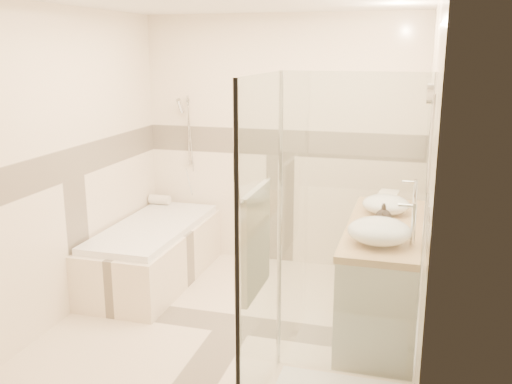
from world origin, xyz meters
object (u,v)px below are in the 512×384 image
(bathtub, at_px, (154,250))
(vessel_sink_near, at_px, (386,204))
(vanity, at_px, (382,276))
(shower_enclosure, at_px, (319,338))
(vessel_sink_far, at_px, (379,231))
(amenity_bottle_b, at_px, (383,214))
(amenity_bottle_a, at_px, (382,221))

(bathtub, height_order, vessel_sink_near, vessel_sink_near)
(bathtub, height_order, vanity, vanity)
(shower_enclosure, relative_size, vessel_sink_far, 4.63)
(vanity, relative_size, amenity_bottle_b, 9.96)
(vanity, distance_m, amenity_bottle_b, 0.51)
(amenity_bottle_a, relative_size, amenity_bottle_b, 0.88)
(vanity, height_order, vessel_sink_near, vessel_sink_near)
(bathtub, xyz_separation_m, amenity_bottle_b, (2.13, -0.34, 0.62))
(vessel_sink_near, height_order, amenity_bottle_b, amenity_bottle_b)
(vessel_sink_far, xyz_separation_m, amenity_bottle_a, (0.00, 0.30, -0.02))
(vessel_sink_far, distance_m, amenity_bottle_b, 0.46)
(vessel_sink_far, bearing_deg, vessel_sink_near, 90.00)
(bathtub, bearing_deg, vanity, -9.25)
(bathtub, distance_m, vessel_sink_far, 2.36)
(vessel_sink_far, height_order, amenity_bottle_a, vessel_sink_far)
(vanity, height_order, vessel_sink_far, vessel_sink_far)
(shower_enclosure, bearing_deg, vanity, 77.03)
(vessel_sink_far, bearing_deg, amenity_bottle_b, 90.00)
(vanity, bearing_deg, shower_enclosure, -102.97)
(shower_enclosure, bearing_deg, amenity_bottle_a, 76.29)
(bathtub, distance_m, vessel_sink_near, 2.22)
(vanity, bearing_deg, vessel_sink_far, -92.51)
(vessel_sink_far, distance_m, amenity_bottle_a, 0.30)
(vanity, xyz_separation_m, shower_enclosure, (-0.29, -1.27, 0.08))
(amenity_bottle_b, bearing_deg, vessel_sink_far, -90.00)
(bathtub, distance_m, amenity_bottle_a, 2.27)
(amenity_bottle_b, bearing_deg, amenity_bottle_a, -90.00)
(vessel_sink_near, height_order, vessel_sink_far, vessel_sink_far)
(shower_enclosure, xyz_separation_m, vessel_sink_near, (0.27, 1.59, 0.42))
(bathtub, height_order, amenity_bottle_b, amenity_bottle_b)
(amenity_bottle_a, bearing_deg, vanity, 82.55)
(vanity, relative_size, amenity_bottle_a, 11.34)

